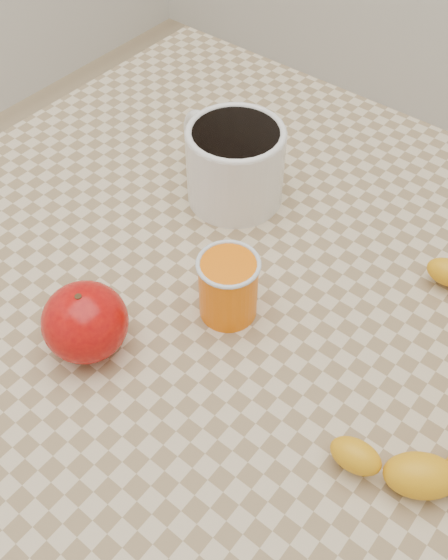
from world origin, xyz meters
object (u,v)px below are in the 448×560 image
Objects in this scene: table at (224,341)px; coffee_mug at (234,160)px; apple at (85,322)px; orange_juice_glass at (228,286)px.

coffee_mug reaches higher than table.
table is at bearing 66.05° from apple.
apple is at bearing -123.20° from orange_juice_glass.
table is 0.12m from orange_juice_glass.
table is 0.19m from apple.
orange_juice_glass is at bearing -40.99° from table.
orange_juice_glass is at bearing -53.35° from coffee_mug.
coffee_mug is at bearing 96.37° from apple.
table is 4.87× the size of coffee_mug.
apple reaches higher than table.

